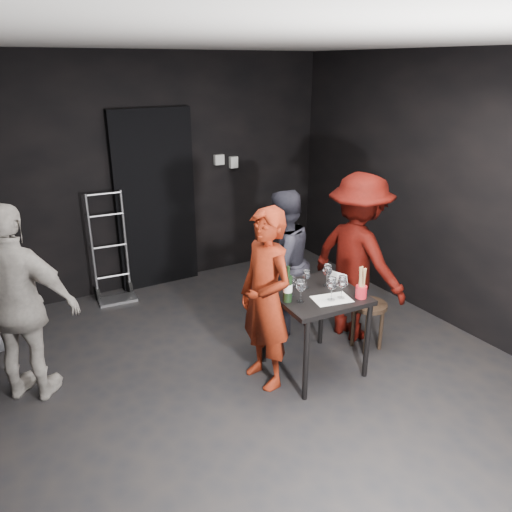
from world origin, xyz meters
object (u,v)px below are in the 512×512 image
stool (368,313)px  hand_truck (114,280)px  woman_black (282,265)px  man_maroon (358,251)px  server_red (266,297)px  tasting_table (316,303)px  breadstick_cup (362,283)px  wine_bottle (288,288)px  bystander_cream (18,298)px

stool → hand_truck: bearing=128.0°
hand_truck → woman_black: bearing=-45.5°
stool → man_maroon: man_maroon is taller
server_red → woman_black: server_red is taller
stool → man_maroon: size_ratio=0.26×
stool → server_red: (-1.11, 0.04, 0.42)m
tasting_table → server_red: bearing=171.3°
hand_truck → stool: bearing=-46.8°
breadstick_cup → wine_bottle: bearing=156.0°
tasting_table → man_maroon: man_maroon is taller
woman_black → breadstick_cup: (0.12, -1.02, 0.18)m
wine_bottle → breadstick_cup: wine_bottle is taller
server_red → man_maroon: bearing=94.9°
woman_black → wine_bottle: 0.90m
man_maroon → breadstick_cup: man_maroon is taller
bystander_cream → wine_bottle: (1.90, -0.86, -0.01)m
woman_black → breadstick_cup: 1.04m
stool → wine_bottle: 1.07m
bystander_cream → woman_black: bearing=-146.1°
tasting_table → breadstick_cup: size_ratio=2.59×
man_maroon → breadstick_cup: bearing=132.1°
woman_black → tasting_table: bearing=66.5°
man_maroon → wine_bottle: bearing=98.2°
server_red → bystander_cream: 1.91m
hand_truck → woman_black: 2.07m
tasting_table → breadstick_cup: bearing=-45.8°
server_red → bystander_cream: (-1.74, 0.78, 0.09)m
woman_black → wine_bottle: bearing=47.0°
tasting_table → server_red: size_ratio=0.48×
tasting_table → stool: 0.71m
stool → server_red: bearing=178.0°
tasting_table → breadstick_cup: breadstick_cup is taller
server_red → man_maroon: 1.20m
server_red → bystander_cream: size_ratio=0.90×
hand_truck → tasting_table: hand_truck is taller
stool → bystander_cream: bearing=164.0°
man_maroon → tasting_table: bearing=103.9°
stool → server_red: 1.18m
server_red → wine_bottle: (0.16, -0.08, 0.08)m
tasting_table → breadstick_cup: (0.26, -0.26, 0.23)m
server_red → man_maroon: size_ratio=0.88×
tasting_table → stool: (0.65, 0.03, -0.28)m
tasting_table → breadstick_cup: 0.43m
man_maroon → woman_black: bearing=42.4°
bystander_cream → breadstick_cup: size_ratio=6.05×
hand_truck → server_red: 2.41m
server_red → woman_black: size_ratio=1.12×
hand_truck → woman_black: (1.28, -1.56, 0.48)m
bystander_cream → breadstick_cup: bearing=-168.2°
stool → wine_bottle: bearing=-177.2°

